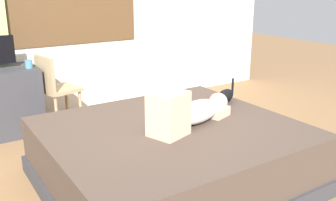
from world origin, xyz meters
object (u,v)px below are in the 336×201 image
(bed, at_px, (171,155))
(person_lying, at_px, (190,111))
(cat, at_px, (224,96))
(chair_by_desk, at_px, (54,86))
(cup, at_px, (29,64))

(bed, height_order, person_lying, person_lying)
(cat, relative_size, chair_by_desk, 0.40)
(chair_by_desk, bearing_deg, cat, -51.59)
(bed, xyz_separation_m, cup, (-0.66, 1.78, 0.53))
(chair_by_desk, bearing_deg, bed, -76.55)
(cat, xyz_separation_m, chair_by_desk, (-1.19, 1.51, -0.07))
(bed, height_order, chair_by_desk, chair_by_desk)
(person_lying, xyz_separation_m, chair_by_desk, (-0.57, 1.80, -0.11))
(person_lying, bearing_deg, bed, 161.64)
(cat, xyz_separation_m, cup, (-1.44, 1.54, 0.21))
(cat, bearing_deg, person_lying, -154.71)
(person_lying, distance_m, cat, 0.69)
(person_lying, relative_size, chair_by_desk, 1.08)
(cup, bearing_deg, cat, -46.94)
(bed, bearing_deg, person_lying, -18.36)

